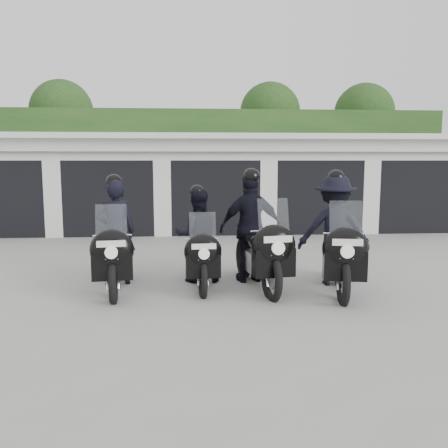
{
  "coord_description": "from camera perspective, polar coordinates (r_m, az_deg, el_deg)",
  "views": [
    {
      "loc": [
        -0.76,
        -8.33,
        2.21
      ],
      "look_at": [
        -0.14,
        0.22,
        1.05
      ],
      "focal_mm": 38.0,
      "sensor_mm": 36.0,
      "label": 1
    }
  ],
  "objects": [
    {
      "name": "police_bike_b",
      "position": [
        8.46,
        -3.12,
        -2.11
      ],
      "size": [
        0.87,
        2.1,
        1.83
      ],
      "rotation": [
        0.0,
        0.0,
        0.07
      ],
      "color": "black",
      "rests_on": "ground"
    },
    {
      "name": "ground",
      "position": [
        8.65,
        1.04,
        -7.1
      ],
      "size": [
        80.0,
        80.0,
        0.0
      ],
      "primitive_type": "plane",
      "color": "gray",
      "rests_on": "ground"
    },
    {
      "name": "background_vegetation",
      "position": [
        21.28,
        -1.1,
        9.21
      ],
      "size": [
        20.0,
        3.9,
        5.8
      ],
      "color": "#1A3D16",
      "rests_on": "ground"
    },
    {
      "name": "police_bike_c",
      "position": [
        8.41,
        3.67,
        -1.25
      ],
      "size": [
        1.25,
        2.44,
        2.13
      ],
      "rotation": [
        0.0,
        0.0,
        0.16
      ],
      "color": "black",
      "rests_on": "ground"
    },
    {
      "name": "garage_block",
      "position": [
        16.42,
        -1.49,
        4.96
      ],
      "size": [
        16.4,
        6.8,
        2.96
      ],
      "color": "silver",
      "rests_on": "ground"
    },
    {
      "name": "police_bike_a",
      "position": [
        8.34,
        -13.0,
        -2.2
      ],
      "size": [
        0.84,
        2.33,
        2.03
      ],
      "rotation": [
        0.0,
        0.0,
        0.1
      ],
      "color": "black",
      "rests_on": "ground"
    },
    {
      "name": "police_bike_d",
      "position": [
        8.44,
        13.29,
        -1.45
      ],
      "size": [
        1.35,
        2.41,
        2.11
      ],
      "rotation": [
        0.0,
        0.0,
        -0.16
      ],
      "color": "black",
      "rests_on": "ground"
    }
  ]
}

